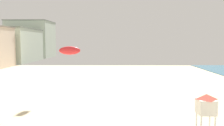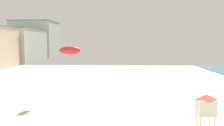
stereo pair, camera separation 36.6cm
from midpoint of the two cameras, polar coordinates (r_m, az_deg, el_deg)
The scene contains 4 objects.
boardwalk_hotel_far at distance 77.64m, azimuth -22.53°, elevation 3.95°, with size 15.48×19.27×9.90m.
boardwalk_hotel_distant at distance 96.07m, azimuth -17.61°, elevation 5.36°, with size 15.19×14.76×13.66m.
lifeguard_stand at distance 17.17m, azimuth 22.00°, elevation -9.27°, with size 1.10×1.10×2.55m.
kite_red_parafoil at distance 18.73m, azimuth -9.48°, elevation 2.95°, with size 1.65×0.46×0.64m.
Camera 2 is at (4.22, -0.44, 5.99)m, focal length 38.45 mm.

